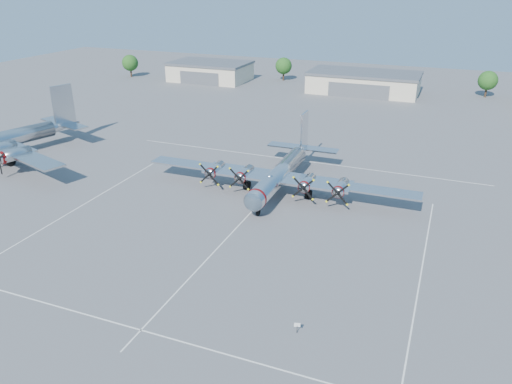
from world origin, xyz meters
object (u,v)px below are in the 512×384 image
at_px(main_bomber_b29, 281,189).
at_px(tree_east, 488,81).
at_px(tree_west, 284,66).
at_px(bomber_west, 7,157).
at_px(hangar_west, 210,71).
at_px(hangar_center, 364,82).
at_px(info_placard, 297,326).
at_px(tree_far_west, 130,63).

bearing_deg(main_bomber_b29, tree_east, 68.69).
height_order(tree_west, bomber_west, tree_west).
xyz_separation_m(hangar_west, tree_west, (20.00, 8.04, 1.51)).
bearing_deg(hangar_center, info_placard, -82.66).
distance_m(hangar_center, tree_west, 26.30).
bearing_deg(bomber_west, hangar_center, 75.32).
distance_m(tree_west, bomber_west, 84.82).
bearing_deg(bomber_west, hangar_west, 106.27).
relative_size(tree_east, bomber_west, 0.17).
bearing_deg(bomber_west, info_placard, -5.28).
bearing_deg(tree_east, tree_west, 177.92).
distance_m(bomber_west, info_placard, 64.97).
bearing_deg(hangar_center, hangar_west, 180.00).
bearing_deg(info_placard, bomber_west, 140.96).
bearing_deg(tree_far_west, main_bomber_b29, -42.77).
bearing_deg(hangar_west, tree_east, 4.60).
xyz_separation_m(tree_west, main_bomber_b29, (26.11, -77.77, -4.22)).
xyz_separation_m(hangar_west, bomber_west, (-1.97, -73.78, -2.71)).
relative_size(hangar_center, tree_west, 4.31).
relative_size(hangar_west, info_placard, 21.78).
relative_size(hangar_west, bomber_west, 0.57).
xyz_separation_m(hangar_west, tree_far_west, (-25.00, -3.96, 1.51)).
relative_size(tree_far_west, main_bomber_b29, 0.17).
relative_size(tree_far_west, info_placard, 6.40).
xyz_separation_m(hangar_center, bomber_west, (-46.97, -73.78, -2.71)).
xyz_separation_m(tree_far_west, tree_east, (100.00, 10.00, 0.00)).
xyz_separation_m(tree_east, main_bomber_b29, (-28.89, -75.77, -4.22)).
relative_size(tree_east, info_placard, 6.40).
relative_size(hangar_center, info_placard, 27.56).
relative_size(hangar_center, main_bomber_b29, 0.73).
bearing_deg(main_bomber_b29, info_placard, -68.84).
xyz_separation_m(hangar_center, tree_east, (30.00, 6.04, 1.51)).
xyz_separation_m(tree_far_west, bomber_west, (23.03, -69.82, -4.22)).
bearing_deg(tree_west, tree_far_west, -165.07).
bearing_deg(hangar_center, tree_far_west, -176.76).
distance_m(tree_east, bomber_west, 110.97).
bearing_deg(tree_east, hangar_west, -175.40).
relative_size(tree_west, bomber_west, 0.17).
bearing_deg(tree_west, tree_east, -2.08).
bearing_deg(bomber_west, tree_far_west, 126.05).
xyz_separation_m(tree_far_west, main_bomber_b29, (71.11, -65.77, -4.22)).
height_order(main_bomber_b29, info_placard, main_bomber_b29).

